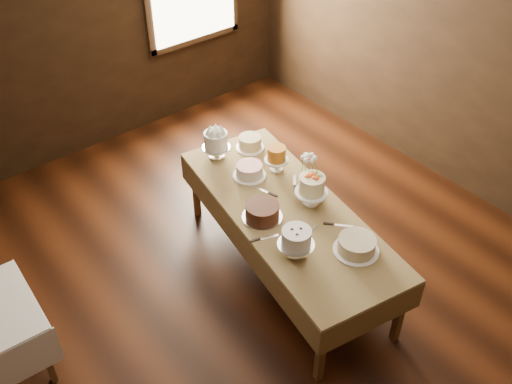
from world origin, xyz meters
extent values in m
cube|color=black|center=(0.00, 0.00, 0.00)|extent=(5.00, 6.00, 0.01)
cube|color=black|center=(0.00, 3.00, 1.40)|extent=(5.00, 0.02, 2.80)
cube|color=black|center=(2.50, 0.00, 1.40)|extent=(0.02, 6.00, 2.80)
cube|color=#51381F|center=(-0.31, -0.92, 0.32)|extent=(0.07, 0.07, 0.65)
cube|color=#51381F|center=(0.06, 1.20, 0.32)|extent=(0.07, 0.07, 0.65)
cube|color=#51381F|center=(0.42, -1.04, 0.32)|extent=(0.07, 0.07, 0.65)
cube|color=#51381F|center=(0.78, 1.08, 0.32)|extent=(0.07, 0.07, 0.65)
cube|color=#51381F|center=(0.24, 0.08, 0.69)|extent=(1.22, 2.38, 0.04)
cube|color=olive|center=(0.24, 0.08, 0.71)|extent=(1.29, 2.45, 0.01)
cube|color=#51381F|center=(-1.86, 0.32, 0.30)|extent=(0.05, 0.05, 0.61)
cube|color=#51381F|center=(-1.83, 0.93, 0.30)|extent=(0.05, 0.05, 0.61)
cylinder|color=silver|center=(0.22, 1.05, 0.78)|extent=(0.26, 0.26, 0.12)
cylinder|color=silver|center=(0.22, 1.05, 0.92)|extent=(0.31, 0.31, 0.15)
cylinder|color=white|center=(0.55, 0.97, 0.73)|extent=(0.27, 0.27, 0.01)
cylinder|color=tan|center=(0.55, 0.97, 0.79)|extent=(0.28, 0.28, 0.12)
cylinder|color=white|center=(0.28, 0.63, 0.73)|extent=(0.30, 0.30, 0.01)
cylinder|color=silver|center=(0.28, 0.63, 0.78)|extent=(0.26, 0.26, 0.10)
cylinder|color=white|center=(0.52, 0.55, 0.78)|extent=(0.22, 0.22, 0.13)
cylinder|color=#C6741C|center=(0.52, 0.55, 0.91)|extent=(0.18, 0.18, 0.13)
cylinder|color=silver|center=(0.01, 0.13, 0.73)|extent=(0.33, 0.33, 0.01)
cylinder|color=#3E1B0C|center=(0.01, 0.13, 0.79)|extent=(0.38, 0.38, 0.12)
cylinder|color=white|center=(0.44, 0.02, 0.79)|extent=(0.28, 0.28, 0.13)
cylinder|color=beige|center=(0.44, 0.02, 0.93)|extent=(0.29, 0.29, 0.15)
cylinder|color=silver|center=(-0.07, -0.35, 0.78)|extent=(0.28, 0.28, 0.13)
cylinder|color=silver|center=(-0.07, -0.35, 0.91)|extent=(0.31, 0.31, 0.13)
cylinder|color=white|center=(0.32, -0.61, 0.73)|extent=(0.35, 0.35, 0.01)
cylinder|color=beige|center=(0.32, -0.61, 0.79)|extent=(0.38, 0.38, 0.11)
cube|color=silver|center=(0.23, -0.23, 0.72)|extent=(0.24, 0.07, 0.01)
cube|color=silver|center=(0.45, -0.36, 0.72)|extent=(0.18, 0.19, 0.01)
cube|color=silver|center=(0.23, 0.41, 0.72)|extent=(0.09, 0.24, 0.01)
cube|color=silver|center=(0.55, 0.33, 0.72)|extent=(0.18, 0.19, 0.01)
cube|color=silver|center=(-0.09, -0.08, 0.72)|extent=(0.23, 0.10, 0.01)
imported|color=#2D2823|center=(0.55, 0.18, 0.79)|extent=(0.20, 0.20, 0.15)
camera|label=1|loc=(-2.22, -2.54, 3.82)|focal=40.15mm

